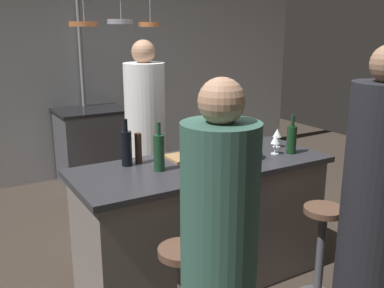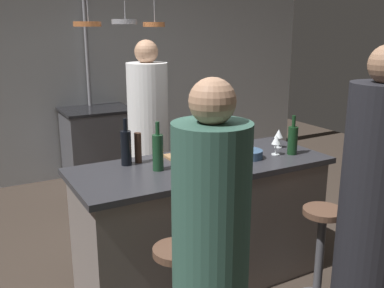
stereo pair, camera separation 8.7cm
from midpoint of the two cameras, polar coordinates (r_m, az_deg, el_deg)
name	(u,v)px [view 1 (the left image)]	position (r m, az deg, el deg)	size (l,w,h in m)	color
ground_plane	(202,278)	(3.39, 0.58, -17.16)	(9.00, 9.00, 0.00)	#382D26
back_wall	(78,70)	(5.53, -15.08, 9.26)	(6.40, 0.16, 2.60)	#B2B7BC
kitchen_island	(203,222)	(3.17, 0.60, -10.22)	(1.80, 0.72, 0.90)	slate
stove_range	(93,146)	(5.30, -13.26, -0.26)	(0.80, 0.64, 0.89)	#47474C
chef	(146,143)	(3.97, -6.67, 0.09)	(0.36, 0.36, 1.70)	white
bar_stool_right	(321,250)	(3.08, 15.67, -13.21)	(0.28, 0.28, 0.68)	#4C4C51
guest_right	(373,211)	(2.68, 21.74, -8.09)	(0.36, 0.36, 1.72)	black
guest_left	(219,272)	(2.03, 2.21, -16.32)	(0.34, 0.34, 1.61)	#33594C
overhead_pot_rack	(101,44)	(4.67, -12.34, 12.68)	(0.88, 1.34, 2.17)	gray
cutting_board	(189,156)	(3.13, -1.13, -1.61)	(0.32, 0.22, 0.02)	#997047
pepper_mill	(138,148)	(3.00, -7.85, -0.55)	(0.05, 0.05, 0.21)	#382319
wine_bottle_red	(292,139)	(3.28, 12.15, 0.65)	(0.07, 0.07, 0.29)	#143319
wine_bottle_dark	(126,148)	(2.95, -9.40, -0.47)	(0.07, 0.07, 0.32)	black
wine_bottle_green	(159,152)	(2.82, -5.20, -1.03)	(0.07, 0.07, 0.32)	#193D23
wine_glass_near_right_guest	(277,134)	(3.43, 10.36, 1.31)	(0.07, 0.07, 0.15)	silver
wine_glass_by_chef	(275,140)	(3.24, 10.08, 0.49)	(0.07, 0.07, 0.15)	silver
mixing_bowl_blue	(249,154)	(3.14, 6.61, -1.26)	(0.20, 0.20, 0.06)	#334C6B
mixing_bowl_wooden	(222,164)	(2.89, 3.04, -2.61)	(0.16, 0.16, 0.06)	brown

